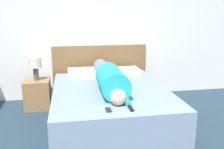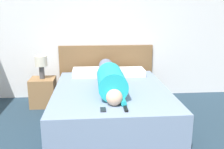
# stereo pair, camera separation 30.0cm
# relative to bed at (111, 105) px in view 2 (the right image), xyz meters

# --- Properties ---
(wall_back) EXTENTS (6.19, 0.06, 2.60)m
(wall_back) POSITION_rel_bed_xyz_m (0.04, 1.22, 1.04)
(wall_back) COLOR white
(wall_back) RESTS_ON ground_plane
(bed) EXTENTS (1.64, 2.09, 0.51)m
(bed) POSITION_rel_bed_xyz_m (0.00, 0.00, 0.00)
(bed) COLOR #7589A8
(bed) RESTS_ON ground_plane
(headboard) EXTENTS (1.76, 0.04, 0.99)m
(headboard) POSITION_rel_bed_xyz_m (0.00, 1.15, 0.24)
(headboard) COLOR brown
(headboard) RESTS_ON ground_plane
(nightstand) EXTENTS (0.42, 0.40, 0.49)m
(nightstand) POSITION_rel_bed_xyz_m (-1.13, 0.74, -0.01)
(nightstand) COLOR olive
(nightstand) RESTS_ON ground_plane
(table_lamp) EXTENTS (0.20, 0.20, 0.39)m
(table_lamp) POSITION_rel_bed_xyz_m (-1.13, 0.74, 0.50)
(table_lamp) COLOR #4C4C51
(table_lamp) RESTS_ON nightstand
(person_lying) EXTENTS (0.37, 1.76, 0.37)m
(person_lying) POSITION_rel_bed_xyz_m (-0.02, 0.00, 0.42)
(person_lying) COLOR #DBB293
(person_lying) RESTS_ON bed
(pillow_near_headboard) EXTENTS (0.50, 0.38, 0.13)m
(pillow_near_headboard) POSITION_rel_bed_xyz_m (-0.36, 0.76, 0.32)
(pillow_near_headboard) COLOR white
(pillow_near_headboard) RESTS_ON bed
(pillow_second) EXTENTS (0.47, 0.38, 0.11)m
(pillow_second) POSITION_rel_bed_xyz_m (0.41, 0.76, 0.31)
(pillow_second) COLOR white
(pillow_second) RESTS_ON bed
(tv_remote) EXTENTS (0.04, 0.15, 0.02)m
(tv_remote) POSITION_rel_bed_xyz_m (0.10, -0.83, 0.27)
(tv_remote) COLOR black
(tv_remote) RESTS_ON bed
(cell_phone) EXTENTS (0.06, 0.13, 0.01)m
(cell_phone) POSITION_rel_bed_xyz_m (-0.16, -0.82, 0.26)
(cell_phone) COLOR black
(cell_phone) RESTS_ON bed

